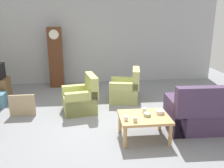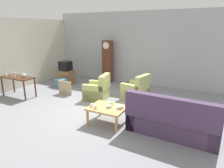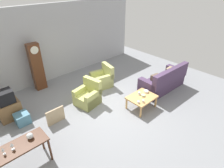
# 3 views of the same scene
# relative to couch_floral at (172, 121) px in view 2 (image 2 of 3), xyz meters

# --- Properties ---
(ground_plane) EXTENTS (10.40, 10.40, 0.00)m
(ground_plane) POSITION_rel_couch_floral_xyz_m (-2.37, 0.45, -0.35)
(ground_plane) COLOR gray
(garage_door_wall) EXTENTS (8.40, 0.16, 3.20)m
(garage_door_wall) POSITION_rel_couch_floral_xyz_m (-2.37, 4.05, 1.25)
(garage_door_wall) COLOR #ADAFB5
(garage_door_wall) RESTS_ON ground_plane
(pegboard_wall_left) EXTENTS (0.12, 6.40, 2.88)m
(pegboard_wall_left) POSITION_rel_couch_floral_xyz_m (-6.57, 0.85, 1.09)
(pegboard_wall_left) COLOR beige
(pegboard_wall_left) RESTS_ON ground_plane
(couch_floral) EXTENTS (2.13, 0.95, 1.04)m
(couch_floral) POSITION_rel_couch_floral_xyz_m (0.00, 0.00, 0.00)
(couch_floral) COLOR #4C3856
(couch_floral) RESTS_ON ground_plane
(armchair_olive_near) EXTENTS (0.92, 0.89, 0.92)m
(armchair_olive_near) POSITION_rel_couch_floral_xyz_m (-2.87, 1.31, -0.05)
(armchair_olive_near) COLOR #B7BC66
(armchair_olive_near) RESTS_ON ground_plane
(armchair_olive_far) EXTENTS (0.93, 0.91, 0.92)m
(armchair_olive_far) POSITION_rel_couch_floral_xyz_m (-1.64, 1.94, -0.05)
(armchair_olive_far) COLOR tan
(armchair_olive_far) RESTS_ON ground_plane
(coffee_table_wood) EXTENTS (0.96, 0.76, 0.47)m
(coffee_table_wood) POSITION_rel_couch_floral_xyz_m (-1.64, -0.19, 0.05)
(coffee_table_wood) COLOR tan
(coffee_table_wood) RESTS_ON ground_plane
(console_table_dark) EXTENTS (1.30, 0.56, 0.76)m
(console_table_dark) POSITION_rel_couch_floral_xyz_m (-5.65, 0.21, 0.29)
(console_table_dark) COLOR #472819
(console_table_dark) RESTS_ON ground_plane
(grandfather_clock) EXTENTS (0.44, 0.30, 1.94)m
(grandfather_clock) POSITION_rel_couch_floral_xyz_m (-3.68, 3.54, 0.62)
(grandfather_clock) COLOR #562D19
(grandfather_clock) RESTS_ON ground_plane
(tv_stand_cabinet) EXTENTS (0.68, 0.52, 0.62)m
(tv_stand_cabinet) POSITION_rel_couch_floral_xyz_m (-5.25, 2.42, -0.04)
(tv_stand_cabinet) COLOR brown
(tv_stand_cabinet) RESTS_ON ground_plane
(tv_crt) EXTENTS (0.48, 0.44, 0.42)m
(tv_crt) POSITION_rel_couch_floral_xyz_m (-5.25, 2.42, 0.48)
(tv_crt) COLOR black
(tv_crt) RESTS_ON tv_stand_cabinet
(framed_picture_leaning) EXTENTS (0.60, 0.05, 0.53)m
(framed_picture_leaning) POSITION_rel_couch_floral_xyz_m (-4.26, 1.17, -0.09)
(framed_picture_leaning) COLOR tan
(framed_picture_leaning) RESTS_ON ground_plane
(storage_box_blue) EXTENTS (0.41, 0.41, 0.36)m
(storage_box_blue) POSITION_rel_couch_floral_xyz_m (-5.06, 1.88, -0.17)
(storage_box_blue) COLOR teal
(storage_box_blue) RESTS_ON ground_plane
(glass_dome_cloche) EXTENTS (0.16, 0.16, 0.16)m
(glass_dome_cloche) POSITION_rel_couch_floral_xyz_m (-5.33, 0.25, 0.48)
(glass_dome_cloche) COLOR silver
(glass_dome_cloche) RESTS_ON console_table_dark
(cup_white_porcelain) EXTENTS (0.08, 0.08, 0.08)m
(cup_white_porcelain) POSITION_rel_couch_floral_xyz_m (-2.02, -0.35, 0.15)
(cup_white_porcelain) COLOR white
(cup_white_porcelain) RESTS_ON coffee_table_wood
(cup_blue_rimmed) EXTENTS (0.08, 0.08, 0.10)m
(cup_blue_rimmed) POSITION_rel_couch_floral_xyz_m (-1.60, -0.03, 0.16)
(cup_blue_rimmed) COLOR silver
(cup_blue_rimmed) RESTS_ON coffee_table_wood
(cup_cream_tall) EXTENTS (0.08, 0.08, 0.09)m
(cup_cream_tall) POSITION_rel_couch_floral_xyz_m (-1.87, -0.43, 0.16)
(cup_cream_tall) COLOR beige
(cup_cream_tall) RESTS_ON coffee_table_wood
(bowl_white_stacked) EXTENTS (0.17, 0.17, 0.07)m
(bowl_white_stacked) POSITION_rel_couch_floral_xyz_m (-1.31, -0.11, 0.15)
(bowl_white_stacked) COLOR white
(bowl_white_stacked) RESTS_ON coffee_table_wood
(bowl_shallow_green) EXTENTS (0.14, 0.14, 0.06)m
(bowl_shallow_green) POSITION_rel_couch_floral_xyz_m (-1.59, -0.20, 0.14)
(bowl_shallow_green) COLOR #B2C69E
(bowl_shallow_green) RESTS_ON coffee_table_wood
(wine_glass_tall) EXTENTS (0.06, 0.06, 0.19)m
(wine_glass_tall) POSITION_rel_couch_floral_xyz_m (-6.13, 0.12, 0.53)
(wine_glass_tall) COLOR silver
(wine_glass_tall) RESTS_ON console_table_dark
(wine_glass_mid) EXTENTS (0.06, 0.06, 0.20)m
(wine_glass_mid) POSITION_rel_couch_floral_xyz_m (-5.94, 0.19, 0.53)
(wine_glass_mid) COLOR silver
(wine_glass_mid) RESTS_ON console_table_dark
(wine_glass_short) EXTENTS (0.08, 0.08, 0.21)m
(wine_glass_short) POSITION_rel_couch_floral_xyz_m (-5.75, 0.19, 0.54)
(wine_glass_short) COLOR silver
(wine_glass_short) RESTS_ON console_table_dark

